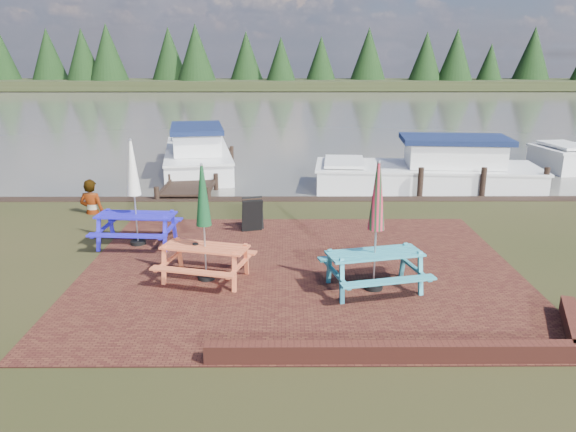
% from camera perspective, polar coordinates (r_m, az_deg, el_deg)
% --- Properties ---
extents(ground, '(120.00, 120.00, 0.00)m').
position_cam_1_polar(ground, '(10.84, 1.40, -7.55)').
color(ground, black).
rests_on(ground, ground).
extents(paving, '(9.00, 7.50, 0.02)m').
position_cam_1_polar(paving, '(11.75, 1.26, -5.55)').
color(paving, '#3B1712').
rests_on(paving, ground).
extents(brick_wall, '(6.21, 1.79, 0.30)m').
position_cam_1_polar(brick_wall, '(8.94, 16.10, -12.58)').
color(brick_wall, '#4C1E16').
rests_on(brick_wall, ground).
extents(water, '(120.00, 60.00, 0.02)m').
position_cam_1_polar(water, '(47.12, 0.07, 10.83)').
color(water, '#4C4941').
rests_on(water, ground).
extents(far_treeline, '(120.00, 10.00, 8.10)m').
position_cam_1_polar(far_treeline, '(75.93, -0.08, 15.32)').
color(far_treeline, black).
rests_on(far_treeline, ground).
extents(picnic_table_teal, '(2.11, 1.96, 2.48)m').
position_cam_1_polar(picnic_table_teal, '(10.67, 8.84, -3.11)').
color(picnic_table_teal, teal).
rests_on(picnic_table_teal, ground).
extents(picnic_table_red, '(2.02, 1.88, 2.34)m').
position_cam_1_polar(picnic_table_red, '(11.14, -8.46, -2.53)').
color(picnic_table_red, '#DB6138').
rests_on(picnic_table_red, ground).
extents(picnic_table_blue, '(1.92, 1.74, 2.49)m').
position_cam_1_polar(picnic_table_blue, '(13.53, -15.23, 0.66)').
color(picnic_table_blue, '#1F18BB').
rests_on(picnic_table_blue, ground).
extents(chalkboard, '(0.56, 0.62, 0.85)m').
position_cam_1_polar(chalkboard, '(14.25, -3.62, 0.16)').
color(chalkboard, black).
rests_on(chalkboard, ground).
extents(jetty, '(1.76, 9.08, 1.00)m').
position_cam_1_polar(jetty, '(21.85, -8.72, 4.76)').
color(jetty, black).
rests_on(jetty, ground).
extents(boat_jetty, '(3.62, 7.47, 2.08)m').
position_cam_1_polar(boat_jetty, '(22.93, -9.19, 6.05)').
color(boat_jetty, silver).
rests_on(boat_jetty, ground).
extents(boat_near, '(7.77, 3.30, 2.04)m').
position_cam_1_polar(boat_near, '(19.95, 14.34, 4.24)').
color(boat_near, silver).
rests_on(boat_near, ground).
extents(person, '(0.78, 0.58, 1.95)m').
position_cam_1_polar(person, '(16.64, -19.54, 3.48)').
color(person, gray).
rests_on(person, ground).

